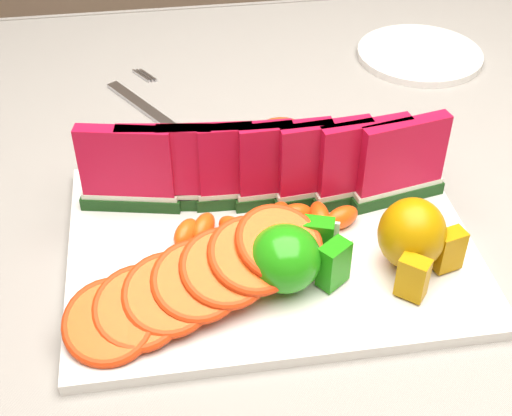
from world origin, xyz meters
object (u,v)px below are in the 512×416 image
object	(u,v)px
platter	(270,244)
pear_cluster	(414,237)
fork	(146,106)
apple_cluster	(292,257)
side_plate	(420,54)

from	to	relation	value
platter	pear_cluster	size ratio (longest dim) A/B	4.16
platter	fork	bearing A→B (deg)	111.44
apple_cluster	fork	xyz separation A→B (m)	(-0.12, 0.35, -0.04)
apple_cluster	side_plate	distance (m)	0.51
fork	platter	bearing A→B (deg)	-68.56
side_plate	pear_cluster	bearing A→B (deg)	-110.17
platter	fork	size ratio (longest dim) A/B	2.17
apple_cluster	pear_cluster	world-z (taller)	pear_cluster
fork	pear_cluster	bearing A→B (deg)	-55.66
apple_cluster	pear_cluster	bearing A→B (deg)	1.71
platter	fork	distance (m)	0.31
pear_cluster	side_plate	world-z (taller)	pear_cluster
platter	fork	xyz separation A→B (m)	(-0.11, 0.29, -0.00)
platter	pear_cluster	world-z (taller)	pear_cluster
pear_cluster	side_plate	xyz separation A→B (m)	(0.16, 0.43, -0.05)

